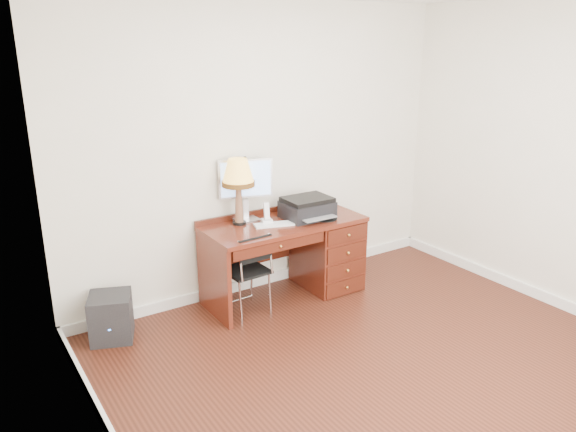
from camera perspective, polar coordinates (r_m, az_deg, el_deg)
ground at (r=4.48m, az=9.61°, el=-14.56°), size 4.00×4.00×0.00m
room_shell at (r=4.86m, az=4.57°, el=-10.85°), size 4.00×4.00×4.00m
desk at (r=5.45m, az=2.43°, el=-3.34°), size 1.50×0.67×0.75m
monitor at (r=5.12m, az=-4.42°, el=3.45°), size 0.49×0.23×0.57m
keyboard at (r=5.07m, az=-1.01°, el=-0.83°), size 0.45×0.24×0.02m
mouse_pad at (r=5.24m, az=3.77°, el=-0.15°), size 0.23×0.23×0.05m
printer at (r=5.24m, az=1.97°, el=0.84°), size 0.45×0.35×0.20m
leg_lamp at (r=4.99m, az=-5.09°, el=4.00°), size 0.29×0.29×0.60m
phone at (r=5.09m, az=-2.18°, el=-0.15°), size 0.11×0.11×0.19m
pen_cup at (r=5.48m, az=2.30°, el=1.06°), size 0.08×0.08×0.10m
chair at (r=4.92m, az=-4.01°, el=-5.13°), size 0.38×0.38×0.76m
equipment_box at (r=4.87m, az=-17.53°, el=-9.76°), size 0.43×0.43×0.38m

